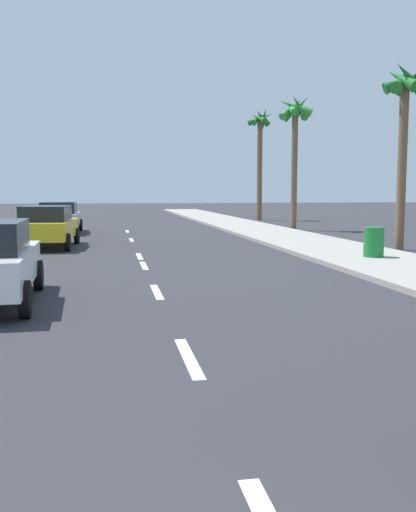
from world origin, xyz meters
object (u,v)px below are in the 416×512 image
parked_car_silver (60,216)px  trash_bin_far (374,242)px  palm_tree_mid (404,107)px  palm_tree_distant (260,139)px  parked_car_yellow (47,225)px  palm_tree_far (295,124)px

parked_car_silver → trash_bin_far: parked_car_silver is taller
palm_tree_mid → palm_tree_distant: 21.64m
parked_car_yellow → parked_car_silver: (-0.15, 7.53, 0.00)m
parked_car_yellow → palm_tree_distant: 23.29m
palm_tree_far → palm_tree_distant: 11.05m
palm_tree_far → palm_tree_distant: palm_tree_distant is taller
parked_car_yellow → parked_car_silver: same height
palm_tree_far → trash_bin_far: palm_tree_far is taller
parked_car_yellow → palm_tree_far: size_ratio=0.61×
palm_tree_mid → palm_tree_far: 10.64m
palm_tree_distant → palm_tree_far: bearing=-95.4°
parked_car_silver → palm_tree_far: (12.29, -0.00, 4.81)m
parked_car_yellow → palm_tree_mid: 13.60m
parked_car_silver → palm_tree_distant: 18.00m
parked_car_silver → palm_tree_mid: palm_tree_mid is taller
palm_tree_distant → trash_bin_far: (-3.05, -24.58, -5.29)m
palm_tree_mid → trash_bin_far: bearing=-129.2°
parked_car_yellow → palm_tree_far: bearing=35.0°
palm_tree_mid → palm_tree_distant: size_ratio=0.82×
palm_tree_mid → palm_tree_far: palm_tree_far is taller
palm_tree_mid → palm_tree_far: size_ratio=0.91×
palm_tree_far → palm_tree_distant: size_ratio=0.90×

